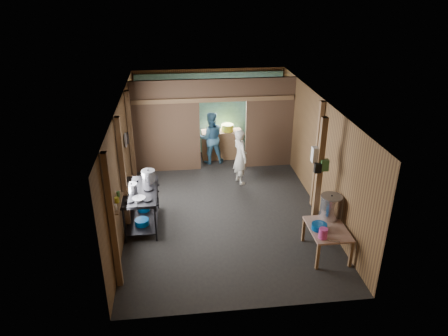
{
  "coord_description": "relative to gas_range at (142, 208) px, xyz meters",
  "views": [
    {
      "loc": [
        -1.0,
        -8.78,
        5.13
      ],
      "look_at": [
        0.0,
        -0.2,
        1.1
      ],
      "focal_mm": 33.46,
      "sensor_mm": 36.0,
      "label": 1
    }
  ],
  "objects": [
    {
      "name": "post_left_b",
      "position": [
        -0.3,
        -0.16,
        0.86
      ],
      "size": [
        0.1,
        0.12,
        2.6
      ],
      "primitive_type": "cube",
      "color": "brown",
      "rests_on": "floor"
    },
    {
      "name": "partition_header",
      "position": [
        2.13,
        2.84,
        1.86
      ],
      "size": [
        1.3,
        0.1,
        0.6
      ],
      "primitive_type": "cube",
      "color": "#423221",
      "rests_on": "wall_back"
    },
    {
      "name": "wall_back",
      "position": [
        1.88,
        4.14,
        0.86
      ],
      "size": [
        4.5,
        0.0,
        2.6
      ],
      "primitive_type": "cube",
      "color": "brown",
      "rests_on": "ground"
    },
    {
      "name": "bag_green",
      "position": [
        3.8,
        -0.72,
        1.16
      ],
      "size": [
        0.16,
        0.12,
        0.24
      ],
      "primitive_type": "cube",
      "color": "#366C37",
      "rests_on": "post_free"
    },
    {
      "name": "wash_basin",
      "position": [
        3.53,
        -1.5,
        0.21
      ],
      "size": [
        0.37,
        0.37,
        0.11
      ],
      "primitive_type": "cylinder",
      "rotation": [
        0.0,
        0.0,
        -0.24
      ],
      "color": "navy",
      "rests_on": "prep_table"
    },
    {
      "name": "wall_right",
      "position": [
        4.13,
        0.64,
        0.86
      ],
      "size": [
        0.0,
        7.0,
        2.6
      ],
      "primitive_type": "cube",
      "color": "brown",
      "rests_on": "ground"
    },
    {
      "name": "prep_table",
      "position": [
        3.71,
        -1.49,
        -0.14
      ],
      "size": [
        0.73,
        1.0,
        0.59
      ],
      "primitive_type": null,
      "color": "tan",
      "rests_on": "floor"
    },
    {
      "name": "pink_bucket",
      "position": [
        3.5,
        -1.8,
        0.25
      ],
      "size": [
        0.18,
        0.18,
        0.2
      ],
      "primitive_type": "cylinder",
      "rotation": [
        0.0,
        0.0,
        0.11
      ],
      "color": "#D2409D",
      "rests_on": "prep_table"
    },
    {
      "name": "post_right",
      "position": [
        4.06,
        0.44,
        0.86
      ],
      "size": [
        0.1,
        0.12,
        2.6
      ],
      "primitive_type": "cube",
      "color": "brown",
      "rests_on": "floor"
    },
    {
      "name": "bag_black",
      "position": [
        3.66,
        -0.74,
        1.11
      ],
      "size": [
        0.14,
        0.1,
        0.2
      ],
      "primitive_type": "cube",
      "color": "black",
      "rests_on": "post_free"
    },
    {
      "name": "worker_back",
      "position": [
        1.82,
        3.25,
        0.34
      ],
      "size": [
        0.79,
        0.64,
        1.55
      ],
      "primitive_type": "imported",
      "rotation": [
        0.0,
        0.0,
        3.21
      ],
      "color": "teal",
      "rests_on": "floor"
    },
    {
      "name": "wall_shelf",
      "position": [
        -0.27,
        -1.46,
        0.96
      ],
      "size": [
        0.14,
        0.8,
        0.03
      ],
      "primitive_type": "cube",
      "color": "brown",
      "rests_on": "wall_left"
    },
    {
      "name": "post_free",
      "position": [
        3.73,
        -0.66,
        0.86
      ],
      "size": [
        0.12,
        0.12,
        2.6
      ],
      "primitive_type": "cube",
      "color": "brown",
      "rests_on": "floor"
    },
    {
      "name": "turquoise_panel",
      "position": [
        1.88,
        4.08,
        0.81
      ],
      "size": [
        4.4,
        0.06,
        2.5
      ],
      "primitive_type": "cube",
      "color": "#63A6A7",
      "rests_on": "wall_back"
    },
    {
      "name": "jar_green",
      "position": [
        -0.27,
        -1.24,
        1.03
      ],
      "size": [
        0.06,
        0.06,
        0.1
      ],
      "primitive_type": "cylinder",
      "color": "#366C37",
      "rests_on": "wall_shelf"
    },
    {
      "name": "yellow_tub",
      "position": [
        2.35,
        3.59,
        0.51
      ],
      "size": [
        0.37,
        0.37,
        0.2
      ],
      "primitive_type": "cylinder",
      "color": "gold",
      "rests_on": "back_counter"
    },
    {
      "name": "jar_white",
      "position": [
        -0.27,
        -1.71,
        1.03
      ],
      "size": [
        0.07,
        0.07,
        0.1
      ],
      "primitive_type": "cylinder",
      "color": "silver",
      "rests_on": "wall_shelf"
    },
    {
      "name": "wall_clock",
      "position": [
        2.13,
        4.04,
        1.46
      ],
      "size": [
        0.2,
        0.03,
        0.2
      ],
      "primitive_type": "cylinder",
      "rotation": [
        1.57,
        0.0,
        0.0
      ],
      "color": "silver",
      "rests_on": "wall_back"
    },
    {
      "name": "gas_range",
      "position": [
        0.0,
        0.0,
        0.0
      ],
      "size": [
        0.76,
        1.48,
        0.87
      ],
      "primitive_type": null,
      "color": "black",
      "rests_on": "floor"
    },
    {
      "name": "wall_left",
      "position": [
        -0.37,
        0.64,
        0.86
      ],
      "size": [
        0.0,
        7.0,
        2.6
      ],
      "primitive_type": "cube",
      "color": "brown",
      "rests_on": "ground"
    },
    {
      "name": "cross_beam",
      "position": [
        1.88,
        2.79,
        1.61
      ],
      "size": [
        4.4,
        0.12,
        0.12
      ],
      "primitive_type": "cube",
      "color": "brown",
      "rests_on": "wall_left"
    },
    {
      "name": "ceiling",
      "position": [
        1.88,
        0.64,
        2.16
      ],
      "size": [
        4.5,
        7.0,
        0.0
      ],
      "primitive_type": "cube",
      "color": "#383531",
      "rests_on": "ground"
    },
    {
      "name": "knife",
      "position": [
        3.64,
        -1.92,
        0.16
      ],
      "size": [
        0.29,
        0.16,
        0.01
      ],
      "primitive_type": "cube",
      "rotation": [
        0.0,
        0.0,
        -0.43
      ],
      "color": "silver",
      "rests_on": "prep_table"
    },
    {
      "name": "blue_tub_back",
      "position": [
        0.0,
        0.34,
        -0.21
      ],
      "size": [
        0.28,
        0.28,
        0.11
      ],
      "primitive_type": "cylinder",
      "color": "navy",
      "rests_on": "gas_range"
    },
    {
      "name": "floor",
      "position": [
        1.88,
        0.64,
        -0.44
      ],
      "size": [
        4.5,
        7.0,
        0.0
      ],
      "primitive_type": "cube",
      "color": "black",
      "rests_on": "ground"
    },
    {
      "name": "wall_front",
      "position": [
        1.88,
        -2.86,
        0.86
      ],
      "size": [
        4.5,
        0.0,
        2.6
      ],
      "primitive_type": "cube",
      "color": "brown",
      "rests_on": "ground"
    },
    {
      "name": "back_counter",
      "position": [
        2.18,
        3.59,
        -0.01
      ],
      "size": [
        1.2,
        0.5,
        0.85
      ],
      "primitive_type": "cube",
      "color": "brown",
      "rests_on": "floor"
    },
    {
      "name": "stock_pot",
      "position": [
        3.88,
        -1.1,
        0.39
      ],
      "size": [
        0.44,
        0.44,
        0.51
      ],
      "primitive_type": null,
      "rotation": [
        0.0,
        0.0,
        0.01
      ],
      "color": "silver",
      "rests_on": "prep_table"
    },
    {
      "name": "frying_pan",
      "position": [
        0.0,
        -0.41,
        0.46
      ],
      "size": [
        0.34,
        0.53,
        0.07
      ],
      "primitive_type": null,
      "rotation": [
        0.0,
        0.0,
        0.12
      ],
      "color": "gray",
      "rests_on": "gas_range"
    },
    {
      "name": "partition_left",
      "position": [
        0.55,
        2.84,
        0.86
      ],
      "size": [
        1.85,
        0.1,
        2.6
      ],
      "primitive_type": "cube",
      "color": "#423221",
      "rests_on": "floor"
    },
    {
      "name": "jar_yellow",
      "position": [
        -0.27,
        -1.46,
        1.03
      ],
      "size": [
        0.08,
        0.08,
        0.1
      ],
      "primitive_type": "cylinder",
      "color": "gold",
      "rests_on": "wall_shelf"
    },
    {
      "name": "stove_pot_large",
      "position": [
        0.17,
        0.36,
        0.57
      ],
      "size": [
        0.33,
        0.33,
        0.31
      ],
      "primitive_type": null,
      "rotation": [
        0.0,
        0.0,
        0.07
      ],
      "color": "silver",
      "rests_on": "gas_range"
    },
    {
      "name": "post_left_a",
      "position": [
        -0.3,
        -1.96,
        0.86
      ],
      "size": [
        0.1,
        0.12,
        2.6
      ],
      "primitive_type": "cube",
      "color": "brown",
      "rests_on": "floor"
    },
    {
      "name": "post_left_c",
      "position": [
        -0.3,
        1.84,
        0.86
      ],
      "size": [
        0.1,
        0.12,
        2.6
      ],
      "primitive_type": "cube",
      "color": "brown",
      "rests_on": "floor"
    },
    {
      "name": "pan_lid_small",
      "position": [
        -0.33,
        1.44,
        1.11
      ],
      "size": [
        0.03,
        0.3,
        0.3
      ],
      "primitive_type": "cylinder",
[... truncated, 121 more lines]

